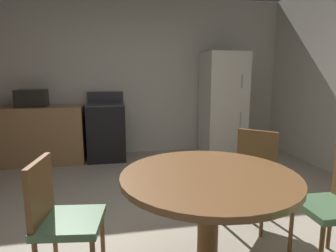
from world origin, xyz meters
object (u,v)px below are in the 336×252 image
microwave (32,98)px  chair_northeast (252,171)px  refrigerator (223,104)px  chair_west (60,215)px  oven_range (106,131)px  dining_table (209,197)px

microwave → chair_northeast: microwave is taller
refrigerator → chair_west: (-2.25, -2.90, -0.38)m
oven_range → microwave: size_ratio=2.50×
dining_table → chair_west: chair_west is taller
oven_range → chair_west: oven_range is taller
refrigerator → microwave: refrigerator is taller
oven_range → dining_table: size_ratio=0.95×
chair_west → chair_northeast: 1.73m
chair_northeast → chair_west: bearing=-27.0°
dining_table → chair_west: size_ratio=1.33×
oven_range → chair_northeast: size_ratio=1.26×
oven_range → refrigerator: (2.00, -0.05, 0.41)m
refrigerator → dining_table: bearing=-113.0°
oven_range → chair_west: size_ratio=1.26×
dining_table → oven_range: bearing=103.0°
refrigerator → chair_west: bearing=-127.8°
refrigerator → microwave: 3.11m
microwave → dining_table: bearing=-59.4°
microwave → chair_west: size_ratio=0.51×
refrigerator → chair_northeast: 2.44m
refrigerator → chair_northeast: (-0.61, -2.33, -0.38)m
chair_west → chair_northeast: (1.64, 0.57, 0.00)m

